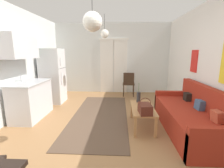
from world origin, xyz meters
name	(u,v)px	position (x,y,z in m)	size (l,w,h in m)	color
ground_plane	(103,135)	(0.00, 0.00, -0.05)	(4.96, 7.22, 0.10)	#996D44
wall_back	(112,59)	(0.00, 3.36, 1.32)	(4.56, 0.13, 2.67)	silver
area_rug	(100,115)	(-0.17, 0.88, 0.01)	(1.34, 3.19, 0.01)	brown
couch	(192,117)	(1.78, 0.18, 0.29)	(0.86, 2.15, 0.91)	maroon
coffee_table	(142,110)	(0.81, 0.32, 0.37)	(0.46, 0.99, 0.43)	#B27F4C
bamboo_vase	(138,97)	(0.76, 0.66, 0.56)	(0.09, 0.09, 0.46)	#2D2D33
handbag	(145,109)	(0.80, -0.03, 0.53)	(0.25, 0.35, 0.31)	#512319
refrigerator	(53,76)	(-1.78, 1.90, 0.84)	(0.66, 0.63, 1.69)	white
kitchen_counter	(29,87)	(-1.85, 0.68, 0.75)	(0.58, 1.12, 1.98)	silver
accent_chair	(129,83)	(0.63, 2.74, 0.49)	(0.44, 0.42, 0.87)	#382619
pendant_lamp_near	(92,22)	(-0.09, -0.49, 2.01)	(0.28, 0.28, 0.80)	black
pendant_lamp_far	(105,34)	(-0.15, 1.95, 2.11)	(0.25, 0.25, 0.68)	black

